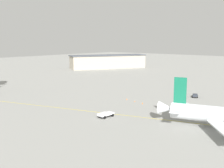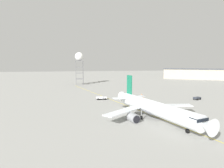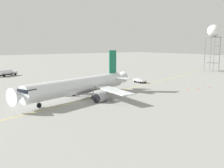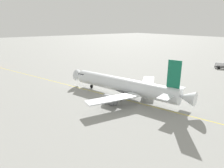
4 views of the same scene
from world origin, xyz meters
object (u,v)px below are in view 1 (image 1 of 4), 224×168
safety_cone_near (142,103)px  safety_cone_mid (135,101)px  pushback_tug_truck (106,114)px  baggage_truck_truck (195,95)px  safety_cone_far (127,99)px

safety_cone_near → safety_cone_mid: (-0.97, -3.87, 0.00)m
pushback_tug_truck → safety_cone_near: 20.14m
baggage_truck_truck → safety_cone_far: bearing=-63.8°
baggage_truck_truck → safety_cone_mid: 24.64m
safety_cone_mid → baggage_truck_truck: bearing=148.5°
pushback_tug_truck → safety_cone_near: (-20.10, -1.10, -0.53)m
baggage_truck_truck → safety_cone_near: baggage_truck_truck is taller
baggage_truck_truck → pushback_tug_truck: 42.81m
pushback_tug_truck → safety_cone_far: bearing=26.7°
safety_cone_mid → safety_cone_far: bearing=-104.0°
baggage_truck_truck → pushback_tug_truck: bearing=-33.7°
baggage_truck_truck → safety_cone_far: 26.32m
safety_cone_far → safety_cone_near: bearing=76.0°
pushback_tug_truck → safety_cone_near: pushback_tug_truck is taller
baggage_truck_truck → safety_cone_near: bearing=-45.3°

